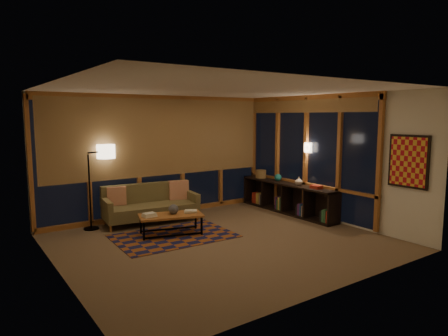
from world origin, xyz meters
TOP-DOWN VIEW (x-y plane):
  - floor at (0.00, 0.00)m, footprint 5.50×5.00m
  - ceiling at (0.00, 0.00)m, footprint 5.50×5.00m
  - walls at (0.00, 0.00)m, footprint 5.51×5.01m
  - window_wall_back at (0.00, 2.43)m, footprint 5.30×0.16m
  - window_wall_right at (2.68, 0.60)m, footprint 0.16×3.70m
  - wall_art at (2.71, -1.85)m, footprint 0.06×0.74m
  - wall_sconce at (2.62, 0.45)m, footprint 0.12×0.18m
  - sofa at (-0.50, 1.93)m, footprint 2.01×1.01m
  - pillow_left at (-1.14, 2.22)m, footprint 0.41×0.22m
  - pillow_right at (0.22, 2.04)m, footprint 0.45×0.25m
  - area_rug at (-0.57, 0.77)m, footprint 2.21×1.52m
  - coffee_table at (-0.56, 0.90)m, footprint 1.28×0.85m
  - book_stack_a at (-0.97, 0.99)m, footprint 0.23×0.18m
  - book_stack_b at (-0.17, 0.83)m, footprint 0.32×0.30m
  - ceramic_pot at (-0.50, 0.91)m, footprint 0.24×0.24m
  - floor_lamp at (-1.70, 2.16)m, footprint 0.62×0.48m
  - bookshelf at (2.49, 0.94)m, footprint 0.40×2.80m
  - basket at (2.47, 1.88)m, footprint 0.32×0.32m
  - teal_bowl at (2.49, 1.27)m, footprint 0.19×0.19m
  - vase at (2.49, 0.58)m, footprint 0.20×0.20m
  - shelf_book_stack at (2.49, 0.06)m, footprint 0.20×0.27m

SIDE VIEW (x-z plane):
  - floor at x=0.00m, z-range -0.01..0.01m
  - area_rug at x=-0.57m, z-range 0.00..0.01m
  - coffee_table at x=-0.56m, z-range 0.00..0.39m
  - bookshelf at x=2.49m, z-range 0.00..0.70m
  - sofa at x=-0.50m, z-range 0.00..0.79m
  - book_stack_b at x=-0.17m, z-range 0.39..0.44m
  - book_stack_a at x=-0.97m, z-range 0.39..0.46m
  - ceramic_pot at x=-0.50m, z-range 0.39..0.58m
  - pillow_left at x=-1.14m, z-range 0.40..0.78m
  - pillow_right at x=0.22m, z-range 0.40..0.83m
  - shelf_book_stack at x=2.49m, z-range 0.70..0.78m
  - teal_bowl at x=2.49m, z-range 0.70..0.87m
  - vase at x=2.49m, z-range 0.70..0.89m
  - basket at x=2.47m, z-range 0.70..0.90m
  - floor_lamp at x=-1.70m, z-range 0.00..1.68m
  - walls at x=0.00m, z-range 0.00..2.70m
  - window_wall_back at x=0.00m, z-range 0.05..2.65m
  - window_wall_right at x=2.68m, z-range 0.05..2.65m
  - wall_art at x=2.71m, z-range 0.98..1.92m
  - wall_sconce at x=2.62m, z-range 1.44..1.66m
  - ceiling at x=0.00m, z-range 2.70..2.71m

